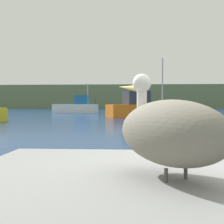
# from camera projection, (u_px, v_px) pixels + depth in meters

# --- Properties ---
(ground_plane) EXTENTS (260.00, 260.00, 0.00)m
(ground_plane) POSITION_uv_depth(u_px,v_px,m) (186.00, 221.00, 3.41)
(ground_plane) COLOR navy
(hillside_backdrop) EXTENTS (140.00, 12.38, 5.66)m
(hillside_backdrop) POSITION_uv_depth(u_px,v_px,m) (136.00, 97.00, 79.68)
(hillside_backdrop) COLOR #6B7A51
(hillside_backdrop) RESTS_ON ground
(pier_dock) EXTENTS (3.65, 3.15, 0.67)m
(pier_dock) POSITION_uv_depth(u_px,v_px,m) (171.00, 220.00, 2.54)
(pier_dock) COLOR gray
(pier_dock) RESTS_ON ground
(pelican) EXTENTS (1.12, 1.33, 0.87)m
(pelican) POSITION_uv_depth(u_px,v_px,m) (171.00, 132.00, 2.53)
(pelican) COLOR slate
(pelican) RESTS_ON pier_dock
(fishing_boat_orange) EXTENTS (6.84, 4.63, 5.49)m
(fishing_boat_orange) POSITION_uv_depth(u_px,v_px,m) (142.00, 108.00, 28.82)
(fishing_boat_orange) COLOR orange
(fishing_boat_orange) RESTS_ON ground
(fishing_boat_white) EXTENTS (6.12, 2.90, 3.81)m
(fishing_boat_white) POSITION_uv_depth(u_px,v_px,m) (76.00, 107.00, 41.93)
(fishing_boat_white) COLOR white
(fishing_boat_white) RESTS_ON ground
(mooring_buoy) EXTENTS (0.54, 0.54, 0.54)m
(mooring_buoy) POSITION_uv_depth(u_px,v_px,m) (202.00, 121.00, 17.70)
(mooring_buoy) COLOR red
(mooring_buoy) RESTS_ON ground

